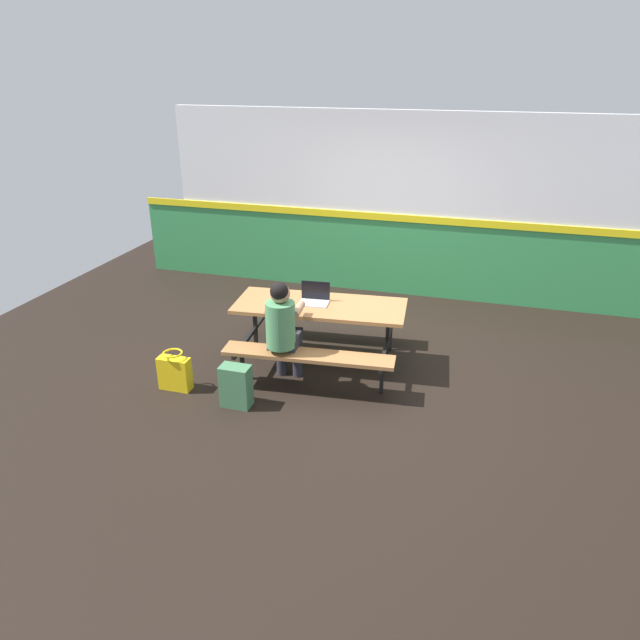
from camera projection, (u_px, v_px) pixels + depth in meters
ground_plane at (354, 369)px, 6.61m from camera, size 10.00×10.00×0.02m
accent_backdrop at (397, 210)px, 8.31m from camera, size 8.00×0.14×2.60m
picnic_table_main at (320, 318)px, 6.47m from camera, size 1.93×1.70×0.74m
student_nearer at (283, 325)px, 5.97m from camera, size 0.39×0.53×1.21m
laptop_silver at (314, 299)px, 6.44m from camera, size 0.34×0.25×0.22m
backpack_dark at (236, 386)px, 5.82m from camera, size 0.30×0.22×0.44m
tote_bag_bright at (175, 372)px, 6.12m from camera, size 0.34×0.21×0.43m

